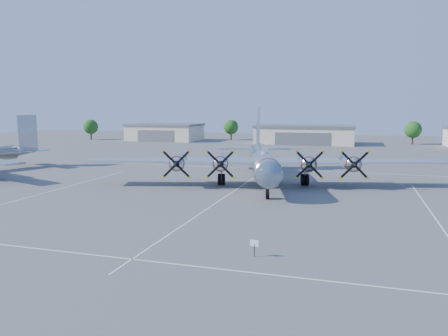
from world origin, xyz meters
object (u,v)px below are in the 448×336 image
(hangar_west, at_px, (165,132))
(tree_east, at_px, (413,130))
(tree_far_west, at_px, (91,127))
(hangar_center, at_px, (305,134))
(info_placard, at_px, (254,245))
(main_bomber_b29, at_px, (262,182))
(tree_west, at_px, (231,127))

(hangar_west, distance_m, tree_east, 75.26)
(tree_far_west, bearing_deg, hangar_center, 3.24)
(hangar_west, bearing_deg, info_placard, -62.31)
(info_placard, bearing_deg, main_bomber_b29, 107.43)
(tree_far_west, bearing_deg, hangar_west, 9.01)
(hangar_center, height_order, tree_west, tree_west)
(hangar_west, relative_size, tree_east, 3.40)
(hangar_west, height_order, hangar_center, same)
(tree_west, relative_size, main_bomber_b29, 0.14)
(tree_far_west, height_order, main_bomber_b29, tree_far_west)
(hangar_center, relative_size, tree_far_west, 4.31)
(main_bomber_b29, xyz_separation_m, info_placard, (5.90, -30.50, 0.85))
(hangar_west, relative_size, main_bomber_b29, 0.47)
(hangar_west, relative_size, hangar_center, 0.79)
(tree_far_west, relative_size, tree_east, 1.00)
(tree_far_west, xyz_separation_m, main_bomber_b29, (72.06, -66.47, -4.22))
(tree_east, bearing_deg, tree_west, 177.92)
(tree_far_west, xyz_separation_m, tree_west, (45.00, 12.00, 0.00))
(tree_west, height_order, main_bomber_b29, tree_west)
(hangar_center, bearing_deg, tree_far_west, -176.76)
(tree_far_west, distance_m, main_bomber_b29, 98.12)
(main_bomber_b29, bearing_deg, hangar_center, 76.64)
(tree_far_west, distance_m, tree_east, 100.50)
(tree_east, bearing_deg, main_bomber_b29, -110.07)
(hangar_center, height_order, main_bomber_b29, hangar_center)
(hangar_west, distance_m, tree_west, 21.61)
(tree_far_west, bearing_deg, info_placard, -51.20)
(tree_east, distance_m, main_bomber_b29, 81.52)
(hangar_center, bearing_deg, main_bomber_b29, -88.33)
(hangar_center, bearing_deg, info_placard, -85.49)
(hangar_center, distance_m, tree_far_west, 70.13)
(tree_east, relative_size, main_bomber_b29, 0.14)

